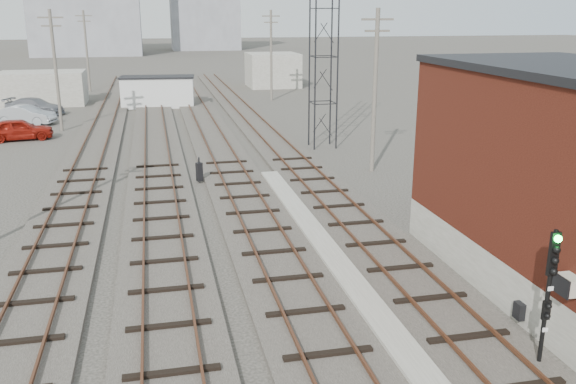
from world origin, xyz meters
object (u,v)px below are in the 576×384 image
object	(u,v)px
signal_mast	(549,291)
switch_stand	(199,172)
car_silver	(26,115)
site_trailer	(158,91)
car_grey	(35,107)
car_red	(19,129)

from	to	relation	value
signal_mast	switch_stand	xyz separation A→B (m)	(-7.05, 19.73, -1.56)
signal_mast	car_silver	world-z (taller)	signal_mast
site_trailer	car_grey	size ratio (longest dim) A/B	1.39
switch_stand	car_grey	bearing A→B (deg)	96.62
site_trailer	car_grey	xyz separation A→B (m)	(-10.76, -2.57, -0.73)
car_red	car_grey	world-z (taller)	car_red
site_trailer	car_silver	world-z (taller)	site_trailer
car_red	car_grey	size ratio (longest dim) A/B	0.88
signal_mast	site_trailer	size ratio (longest dim) A/B	0.52
switch_stand	car_silver	size ratio (longest dim) A/B	0.28
car_silver	car_red	bearing A→B (deg)	-155.77
car_red	car_silver	distance (m)	6.68
car_red	car_silver	bearing A→B (deg)	-2.50
car_red	car_grey	xyz separation A→B (m)	(-0.80, 11.55, -0.03)
switch_stand	car_silver	bearing A→B (deg)	101.51
switch_stand	car_grey	xyz separation A→B (m)	(-12.41, 25.73, 0.14)
car_silver	signal_mast	bearing A→B (deg)	-136.44
signal_mast	car_red	distance (m)	38.73
car_red	car_silver	world-z (taller)	car_red
site_trailer	car_grey	distance (m)	11.09
signal_mast	car_silver	distance (m)	44.97
signal_mast	switch_stand	distance (m)	21.01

